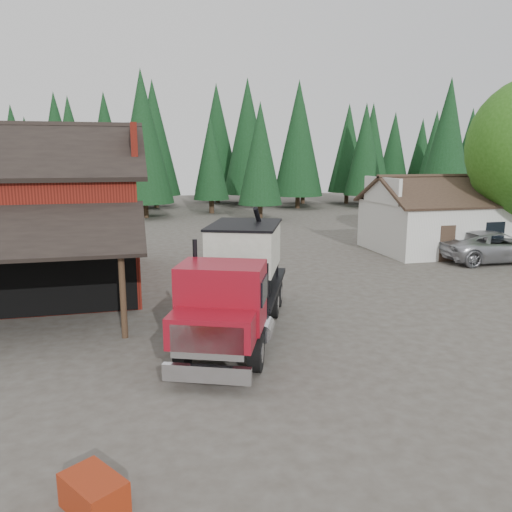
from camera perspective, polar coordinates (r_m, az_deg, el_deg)
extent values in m
plane|color=#443E36|center=(15.69, 6.43, -10.14)|extent=(120.00, 120.00, 0.00)
cube|color=black|center=(26.81, -26.97, 10.76)|extent=(12.80, 5.53, 2.35)
cube|color=maroon|center=(23.66, -13.78, 11.72)|extent=(0.25, 7.00, 2.00)
cylinder|color=#382619|center=(16.36, -14.97, -4.39)|extent=(0.20, 0.20, 2.80)
cube|color=silver|center=(32.53, 20.25, 3.22)|extent=(8.00, 6.00, 3.00)
cube|color=#38281E|center=(31.09, 22.08, 6.92)|extent=(8.60, 3.42, 1.80)
cube|color=#38281E|center=(33.56, 19.08, 7.40)|extent=(8.60, 3.42, 1.80)
cube|color=silver|center=(30.25, 14.19, 7.30)|extent=(0.20, 4.20, 1.50)
cube|color=silver|center=(34.72, 26.03, 6.99)|extent=(0.20, 4.20, 1.50)
cube|color=#38281E|center=(29.30, 21.02, 1.34)|extent=(0.90, 0.06, 2.00)
cube|color=black|center=(31.02, 25.66, 2.61)|extent=(1.20, 0.06, 1.00)
sphere|color=#275C15|center=(32.21, 27.07, 8.87)|extent=(4.40, 4.40, 4.40)
cylinder|color=#382619|center=(45.33, 0.48, 5.17)|extent=(0.44, 0.44, 1.60)
cone|color=#103214|center=(45.06, 0.49, 11.63)|extent=(3.96, 3.96, 9.00)
cylinder|color=#382619|center=(48.32, 20.51, 4.83)|extent=(0.44, 0.44, 1.60)
cone|color=#103214|center=(48.08, 21.03, 12.07)|extent=(4.84, 4.84, 11.00)
cylinder|color=#382619|center=(47.93, -12.45, 5.24)|extent=(0.44, 0.44, 1.60)
cone|color=#103214|center=(47.70, -12.80, 13.14)|extent=(5.28, 5.28, 12.00)
cylinder|color=black|center=(14.09, -8.29, -10.44)|extent=(0.70, 1.11, 1.06)
cylinder|color=black|center=(13.69, 0.01, -10.98)|extent=(0.70, 1.11, 1.06)
cylinder|color=black|center=(18.32, -4.31, -5.16)|extent=(0.70, 1.11, 1.06)
cylinder|color=black|center=(18.02, 2.01, -5.42)|extent=(0.70, 1.11, 1.06)
cylinder|color=black|center=(19.59, -3.49, -4.05)|extent=(0.70, 1.11, 1.06)
cylinder|color=black|center=(19.31, 2.42, -4.27)|extent=(0.70, 1.11, 1.06)
cube|color=black|center=(16.58, -2.01, -5.54)|extent=(4.04, 8.08, 0.38)
cube|color=silver|center=(12.52, -5.65, -13.27)|extent=(2.12, 0.98, 0.43)
cube|color=silver|center=(12.31, -5.62, -9.83)|extent=(1.73, 0.76, 0.87)
cube|color=maroon|center=(12.78, -5.03, -8.30)|extent=(2.47, 1.96, 0.82)
cube|color=maroon|center=(13.79, -3.92, -4.50)|extent=(2.75, 2.37, 1.78)
cube|color=black|center=(12.98, -4.62, -4.20)|extent=(1.91, 0.82, 0.87)
cylinder|color=black|center=(14.69, -6.94, -1.43)|extent=(0.17, 0.17, 1.73)
cube|color=black|center=(14.71, -3.16, -3.66)|extent=(2.23, 0.98, 1.54)
cube|color=black|center=(17.78, -1.28, -3.48)|extent=(4.34, 6.09, 0.15)
cube|color=beige|center=(17.47, -1.30, 1.03)|extent=(3.23, 3.77, 1.54)
cone|color=beige|center=(17.67, -1.29, -2.03)|extent=(2.75, 2.75, 0.67)
cube|color=black|center=(17.35, -1.31, 3.60)|extent=(3.35, 3.89, 0.08)
cylinder|color=black|center=(18.72, 1.10, 1.44)|extent=(1.41, 1.81, 2.94)
cube|color=maroon|center=(20.03, -1.87, -0.99)|extent=(0.82, 0.93, 0.43)
cylinder|color=silver|center=(14.56, 0.96, -8.37)|extent=(0.86, 1.09, 0.54)
imported|color=#AFB1B7|center=(30.33, 25.57, 1.00)|extent=(6.21, 3.07, 1.69)
cube|color=maroon|center=(9.44, -18.04, -24.46)|extent=(1.20, 1.30, 0.60)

